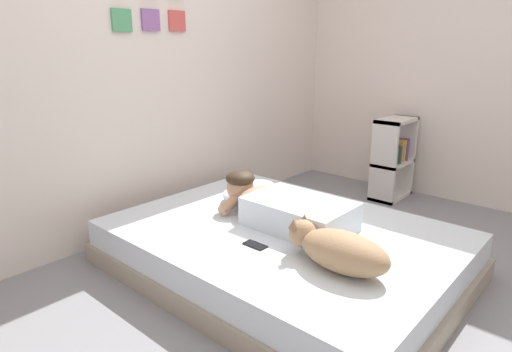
{
  "coord_description": "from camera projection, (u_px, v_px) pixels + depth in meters",
  "views": [
    {
      "loc": [
        -1.93,
        -1.15,
        1.36
      ],
      "look_at": [
        0.14,
        0.68,
        0.54
      ],
      "focal_mm": 30.22,
      "sensor_mm": 36.0,
      "label": 1
    }
  ],
  "objects": [
    {
      "name": "bookshelf",
      "position": [
        393.0,
        158.0,
        3.99
      ],
      "size": [
        0.45,
        0.24,
        0.75
      ],
      "color": "silver",
      "rests_on": "ground"
    },
    {
      "name": "side_wall_right",
      "position": [
        437.0,
        61.0,
        3.89
      ],
      "size": [
        0.1,
        6.12,
        2.5
      ],
      "primitive_type": "cube",
      "color": "beige",
      "rests_on": "ground"
    },
    {
      "name": "dog",
      "position": [
        338.0,
        249.0,
        2.16
      ],
      "size": [
        0.26,
        0.57,
        0.21
      ],
      "color": "#9E7A56",
      "rests_on": "bed"
    },
    {
      "name": "cell_phone",
      "position": [
        255.0,
        245.0,
        2.43
      ],
      "size": [
        0.07,
        0.14,
        0.01
      ],
      "primitive_type": "cube",
      "color": "black",
      "rests_on": "bed"
    },
    {
      "name": "bed",
      "position": [
        283.0,
        248.0,
        2.73
      ],
      "size": [
        1.56,
        2.09,
        0.29
      ],
      "color": "gray",
      "rests_on": "ground"
    },
    {
      "name": "ground_plane",
      "position": [
        327.0,
        291.0,
        2.5
      ],
      "size": [
        12.48,
        12.48,
        0.0
      ],
      "primitive_type": "plane",
      "color": "gray"
    },
    {
      "name": "back_wall",
      "position": [
        148.0,
        64.0,
        3.17
      ],
      "size": [
        4.24,
        0.12,
        2.5
      ],
      "color": "silver",
      "rests_on": "ground"
    },
    {
      "name": "person_lying",
      "position": [
        282.0,
        206.0,
        2.74
      ],
      "size": [
        0.43,
        0.92,
        0.27
      ],
      "color": "silver",
      "rests_on": "bed"
    },
    {
      "name": "pillow",
      "position": [
        252.0,
        191.0,
        3.2
      ],
      "size": [
        0.52,
        0.32,
        0.11
      ],
      "primitive_type": "ellipsoid",
      "color": "silver",
      "rests_on": "bed"
    },
    {
      "name": "coffee_cup",
      "position": [
        244.0,
        201.0,
        3.03
      ],
      "size": [
        0.12,
        0.09,
        0.07
      ],
      "color": "teal",
      "rests_on": "bed"
    }
  ]
}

